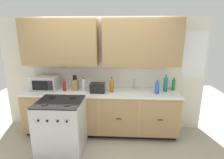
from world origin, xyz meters
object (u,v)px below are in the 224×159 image
object	(u,v)px
toaster	(98,88)
knife_block	(75,85)
bottle_teal	(166,83)
stove_range	(61,127)
bottle_blue	(157,87)
bottle_amber	(112,85)
paper_towel_roll	(31,82)
bottle_red	(64,85)
microwave	(46,83)
bottle_green	(174,84)
bottle_clear	(84,84)

from	to	relation	value
toaster	knife_block	distance (m)	0.49
toaster	bottle_teal	world-z (taller)	bottle_teal
stove_range	bottle_blue	distance (m)	1.88
bottle_amber	bottle_blue	world-z (taller)	bottle_amber
toaster	stove_range	bearing A→B (deg)	-136.10
paper_towel_roll	bottle_red	world-z (taller)	paper_towel_roll
toaster	bottle_amber	xyz separation A→B (m)	(0.27, 0.05, 0.05)
microwave	bottle_green	distance (m)	2.57
bottle_green	bottle_blue	size ratio (longest dim) A/B	1.03
paper_towel_roll	bottle_blue	size ratio (longest dim) A/B	1.02
bottle_clear	stove_range	bearing A→B (deg)	-113.21
stove_range	bottle_green	size ratio (longest dim) A/B	3.61
toaster	knife_block	size ratio (longest dim) A/B	0.90
knife_block	bottle_green	size ratio (longest dim) A/B	1.18
microwave	bottle_red	world-z (taller)	microwave
microwave	bottle_amber	world-z (taller)	bottle_amber
stove_range	microwave	bearing A→B (deg)	126.87
bottle_green	paper_towel_roll	bearing A→B (deg)	-179.11
microwave	paper_towel_roll	size ratio (longest dim) A/B	1.85
paper_towel_roll	bottle_amber	world-z (taller)	bottle_amber
bottle_amber	bottle_clear	bearing A→B (deg)	174.51
microwave	knife_block	bearing A→B (deg)	0.52
paper_towel_roll	bottle_green	xyz separation A→B (m)	(2.91, 0.05, -0.00)
toaster	bottle_green	world-z (taller)	bottle_green
knife_block	bottle_amber	bearing A→B (deg)	-6.16
bottle_blue	bottle_green	bearing A→B (deg)	31.33
knife_block	bottle_clear	size ratio (longest dim) A/B	1.19
bottle_clear	bottle_red	bearing A→B (deg)	-174.16
bottle_clear	bottle_blue	world-z (taller)	bottle_clear
bottle_teal	bottle_red	bearing A→B (deg)	-177.61
bottle_clear	bottle_green	distance (m)	1.80
stove_range	bottle_clear	distance (m)	0.91
stove_range	bottle_blue	size ratio (longest dim) A/B	3.72
bottle_green	bottle_blue	world-z (taller)	bottle_green
bottle_red	bottle_clear	distance (m)	0.38
stove_range	bottle_teal	distance (m)	2.10
stove_range	bottle_green	bearing A→B (deg)	20.41
bottle_amber	bottle_blue	xyz separation A→B (m)	(0.86, -0.05, -0.02)
bottle_clear	bottle_blue	xyz separation A→B (m)	(1.42, -0.10, -0.00)
knife_block	bottle_blue	xyz separation A→B (m)	(1.60, -0.13, 0.01)
stove_range	bottle_red	xyz separation A→B (m)	(-0.10, 0.61, 0.56)
toaster	bottle_red	distance (m)	0.68
knife_block	bottle_green	distance (m)	1.98
toaster	knife_block	bearing A→B (deg)	165.00
knife_block	bottle_teal	bearing A→B (deg)	0.57
bottle_red	bottle_teal	xyz separation A→B (m)	(2.00, 0.08, 0.05)
microwave	toaster	size ratio (longest dim) A/B	1.71
knife_block	bottle_green	xyz separation A→B (m)	(1.97, 0.10, 0.01)
microwave	bottle_teal	distance (m)	2.39
stove_range	bottle_teal	size ratio (longest dim) A/B	2.87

